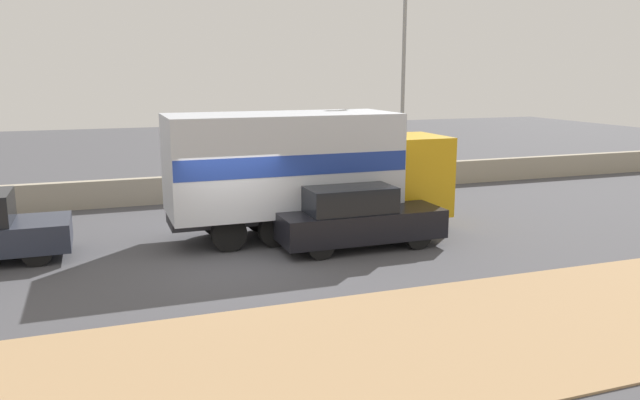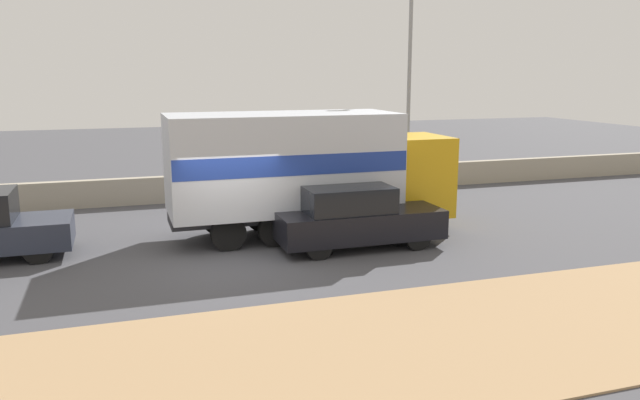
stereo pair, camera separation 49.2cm
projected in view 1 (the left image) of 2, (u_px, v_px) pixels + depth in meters
ground_plane at (239, 262)px, 15.11m from camera, size 80.00×80.00×0.00m
dirt_shoulder_foreground at (315, 358)px, 9.97m from camera, size 60.00×4.81×0.04m
stone_wall_backdrop at (191, 189)px, 22.13m from camera, size 60.00×0.35×0.93m
street_lamp at (403, 70)px, 22.81m from camera, size 0.56×0.28×8.05m
box_truck at (302, 166)px, 17.23m from camera, size 7.95×2.56×3.43m
car_hatchback at (356, 217)px, 16.26m from camera, size 4.33×1.74×1.65m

